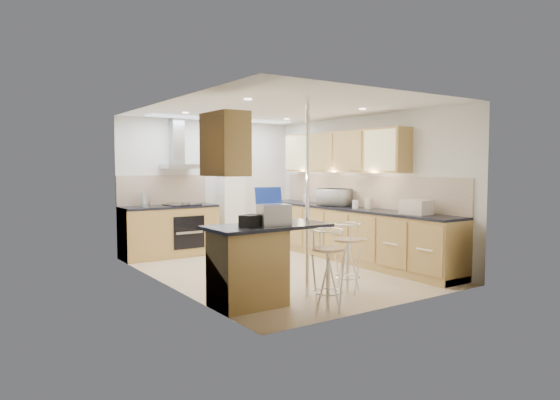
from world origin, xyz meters
TOP-DOWN VIEW (x-y plane):
  - ground at (0.00, 0.00)m, footprint 4.80×4.80m
  - room_shell at (0.32, 0.38)m, footprint 3.64×4.84m
  - right_counter at (1.50, 0.00)m, footprint 0.63×4.40m
  - back_counter at (-0.95, 2.10)m, footprint 1.70×0.63m
  - peninsula at (-1.12, -1.45)m, footprint 1.47×0.72m
  - microwave at (1.48, 0.40)m, footprint 0.53×0.64m
  - laptop at (-1.08, -1.52)m, footprint 0.40×0.33m
  - bag at (-1.38, -1.50)m, footprint 0.29×0.25m
  - bar_stool_near at (-0.73, -2.10)m, footprint 0.47×0.47m
  - bar_stool_end at (-0.01, -1.62)m, footprint 0.51×0.51m
  - jar_a at (1.58, 1.35)m, footprint 0.16×0.16m
  - jar_b at (1.51, 0.67)m, footprint 0.12×0.12m
  - jar_c at (1.60, -0.33)m, footprint 0.18×0.18m
  - jar_d at (1.42, -0.21)m, footprint 0.12×0.12m
  - bread_bin at (1.48, -1.46)m, footprint 0.36×0.43m
  - kettle at (-1.36, 2.16)m, footprint 0.16×0.16m

SIDE VIEW (x-z plane):
  - ground at x=0.00m, z-range 0.00..0.00m
  - bar_stool_end at x=-0.01m, z-range 0.00..0.91m
  - back_counter at x=-0.95m, z-range 0.00..0.92m
  - right_counter at x=1.50m, z-range 0.00..0.92m
  - bar_stool_near at x=-0.73m, z-range 0.00..0.93m
  - peninsula at x=-1.12m, z-range 0.01..0.95m
  - jar_d at x=1.42m, z-range 0.92..1.06m
  - jar_a at x=1.58m, z-range 0.92..1.08m
  - jar_b at x=1.51m, z-range 0.92..1.09m
  - bag at x=-1.38m, z-range 0.94..1.07m
  - jar_c at x=1.60m, z-range 0.92..1.10m
  - bread_bin at x=1.48m, z-range 0.92..1.13m
  - kettle at x=-1.36m, z-range 0.92..1.16m
  - laptop at x=-1.08m, z-range 0.94..1.18m
  - microwave at x=1.48m, z-range 0.92..1.23m
  - room_shell at x=0.32m, z-range 0.29..2.80m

